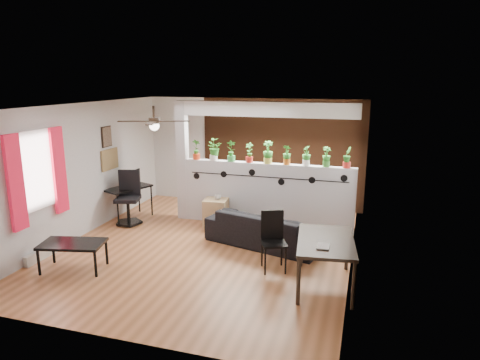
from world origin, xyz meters
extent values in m
cube|color=#9B5B32|center=(0.00, 0.00, -0.05)|extent=(6.30, 7.10, 0.10)
cube|color=#B7B7BA|center=(0.00, 3.02, 1.30)|extent=(6.30, 0.04, 2.90)
cube|color=#B7B7BA|center=(0.00, -3.02, 1.30)|extent=(6.30, 0.04, 2.90)
cube|color=#B7B7BA|center=(-2.62, 0.00, 1.30)|extent=(0.04, 7.10, 2.90)
cube|color=#B7B7BA|center=(2.62, 0.00, 1.30)|extent=(0.04, 7.10, 2.90)
cube|color=white|center=(0.00, 0.00, 2.65)|extent=(6.30, 7.10, 0.10)
cube|color=#BCBCC1|center=(0.80, 1.50, 0.68)|extent=(3.60, 0.18, 1.35)
cube|color=white|center=(0.80, 1.50, 2.45)|extent=(3.60, 0.18, 0.30)
cube|color=#BCBCC1|center=(-1.11, 1.50, 1.30)|extent=(0.22, 0.20, 2.60)
cube|color=#AA5931|center=(0.80, 2.97, 1.30)|extent=(3.90, 0.05, 2.60)
cube|color=black|center=(0.80, 1.40, 1.08)|extent=(3.31, 0.01, 0.02)
cylinder|color=black|center=(-0.75, 1.40, 1.00)|extent=(0.14, 0.01, 0.14)
cylinder|color=black|center=(-0.13, 1.40, 1.08)|extent=(0.14, 0.01, 0.14)
cylinder|color=black|center=(0.49, 1.40, 1.16)|extent=(0.14, 0.01, 0.14)
cylinder|color=black|center=(1.11, 1.40, 1.00)|extent=(0.14, 0.01, 0.14)
cylinder|color=black|center=(1.73, 1.40, 1.08)|extent=(0.14, 0.01, 0.14)
cylinder|color=black|center=(2.35, 1.40, 1.16)|extent=(0.14, 0.01, 0.14)
cube|color=white|center=(-2.58, -1.20, 1.55)|extent=(0.02, 0.95, 1.25)
cube|color=white|center=(-2.57, -1.20, 1.55)|extent=(0.04, 1.05, 1.35)
cube|color=red|center=(-2.53, -1.70, 1.45)|extent=(0.06, 0.30, 1.55)
cube|color=red|center=(-2.53, -0.70, 1.45)|extent=(0.06, 0.30, 1.55)
cube|color=beige|center=(-2.54, -1.20, 0.09)|extent=(0.08, 1.00, 0.18)
cube|color=olive|center=(-2.58, 0.95, 1.35)|extent=(0.03, 0.60, 0.45)
cube|color=#8C7259|center=(-2.58, 0.90, 1.85)|extent=(0.03, 0.30, 0.40)
cube|color=black|center=(-2.58, 0.90, 1.85)|extent=(0.02, 0.34, 0.44)
cylinder|color=black|center=(-0.80, -0.30, 2.50)|extent=(0.04, 0.04, 0.20)
cylinder|color=black|center=(-0.80, -0.30, 2.35)|extent=(0.18, 0.18, 0.10)
sphere|color=white|center=(-0.80, -0.30, 2.26)|extent=(0.17, 0.17, 0.17)
cube|color=black|center=(-0.48, -0.18, 2.34)|extent=(0.55, 0.29, 0.01)
cube|color=black|center=(-0.92, 0.02, 2.34)|extent=(0.29, 0.55, 0.01)
cube|color=black|center=(-1.12, -0.42, 2.34)|extent=(0.55, 0.29, 0.01)
cube|color=black|center=(-0.68, -0.62, 2.34)|extent=(0.29, 0.55, 0.01)
cylinder|color=#E6421B|center=(-0.78, 1.50, 1.41)|extent=(0.16, 0.16, 0.12)
imported|color=#1D611B|center=(-0.78, 1.50, 1.62)|extent=(0.25, 0.21, 0.34)
cylinder|color=white|center=(-0.39, 1.50, 1.41)|extent=(0.17, 0.17, 0.12)
imported|color=#1D611B|center=(-0.39, 1.50, 1.63)|extent=(0.29, 0.25, 0.36)
cylinder|color=#338D3E|center=(0.01, 1.50, 1.41)|extent=(0.17, 0.17, 0.12)
imported|color=#1D611B|center=(0.01, 1.50, 1.63)|extent=(0.27, 0.23, 0.35)
cylinder|color=red|center=(0.41, 1.50, 1.41)|extent=(0.15, 0.15, 0.12)
imported|color=#1D611B|center=(0.41, 1.50, 1.61)|extent=(0.24, 0.20, 0.32)
cylinder|color=#CDC548|center=(0.80, 1.50, 1.41)|extent=(0.17, 0.17, 0.12)
imported|color=#1D611B|center=(0.80, 1.50, 1.63)|extent=(0.26, 0.22, 0.36)
cylinder|color=#C66017|center=(1.20, 1.50, 1.41)|extent=(0.14, 0.14, 0.12)
imported|color=#1D611B|center=(1.20, 1.50, 1.60)|extent=(0.22, 0.19, 0.30)
cylinder|color=white|center=(1.59, 1.50, 1.41)|extent=(0.14, 0.14, 0.12)
imported|color=#1D611B|center=(1.59, 1.50, 1.60)|extent=(0.22, 0.24, 0.30)
cylinder|color=#3F9034|center=(1.99, 1.50, 1.41)|extent=(0.14, 0.14, 0.12)
imported|color=#1D611B|center=(1.99, 1.50, 1.60)|extent=(0.25, 0.24, 0.30)
cylinder|color=red|center=(2.38, 1.50, 1.41)|extent=(0.15, 0.15, 0.12)
imported|color=#1D611B|center=(2.38, 1.50, 1.61)|extent=(0.22, 0.25, 0.32)
imported|color=black|center=(1.00, 0.46, 0.30)|extent=(2.22, 1.32, 0.61)
cube|color=tan|center=(-0.23, 1.16, 0.29)|extent=(0.52, 0.47, 0.59)
imported|color=gray|center=(-0.18, 1.16, 0.64)|extent=(0.15, 0.15, 0.11)
cube|color=black|center=(-2.25, 1.08, 0.70)|extent=(0.85, 1.12, 0.04)
cylinder|color=black|center=(-2.62, 0.73, 0.34)|extent=(0.03, 0.03, 0.68)
cylinder|color=black|center=(-2.21, 0.57, 0.34)|extent=(0.03, 0.03, 0.68)
cylinder|color=black|center=(-2.29, 1.59, 0.34)|extent=(0.03, 0.03, 0.68)
cylinder|color=black|center=(-1.88, 1.43, 0.34)|extent=(0.03, 0.03, 0.68)
imported|color=black|center=(-2.25, 1.23, 0.82)|extent=(0.33, 0.08, 0.19)
cylinder|color=black|center=(-2.05, 0.72, 0.05)|extent=(0.59, 0.59, 0.05)
cylinder|color=black|center=(-2.05, 0.72, 0.29)|extent=(0.07, 0.07, 0.50)
cube|color=black|center=(-2.05, 0.72, 0.56)|extent=(0.58, 0.58, 0.08)
cube|color=black|center=(-2.11, 0.93, 0.88)|extent=(0.45, 0.19, 0.54)
cube|color=black|center=(2.25, -0.89, 0.71)|extent=(0.97, 1.44, 0.05)
cylinder|color=black|center=(1.96, -1.57, 0.34)|extent=(0.06, 0.06, 0.69)
cylinder|color=black|center=(2.69, -1.48, 0.34)|extent=(0.06, 0.06, 0.69)
cylinder|color=black|center=(1.81, -0.31, 0.34)|extent=(0.06, 0.06, 0.69)
cylinder|color=black|center=(2.54, -0.22, 0.34)|extent=(0.06, 0.06, 0.69)
imported|color=gray|center=(2.15, -1.19, 0.75)|extent=(0.18, 0.24, 0.02)
cube|color=black|center=(1.40, -0.59, 0.47)|extent=(0.51, 0.51, 0.03)
cube|color=black|center=(1.33, -0.43, 0.72)|extent=(0.36, 0.17, 0.50)
cube|color=black|center=(1.31, -0.81, 0.23)|extent=(0.03, 0.03, 0.47)
cube|color=black|center=(1.62, -0.68, 0.23)|extent=(0.03, 0.03, 0.47)
cube|color=black|center=(1.19, -0.50, 0.48)|extent=(0.03, 0.03, 0.95)
cube|color=black|center=(1.49, -0.37, 0.48)|extent=(0.03, 0.03, 0.95)
cube|color=black|center=(-1.73, -1.51, 0.45)|extent=(1.10, 0.77, 0.04)
cylinder|color=black|center=(-2.13, -1.84, 0.21)|extent=(0.04, 0.04, 0.42)
cylinder|color=black|center=(-1.23, -1.63, 0.21)|extent=(0.04, 0.04, 0.42)
cylinder|color=black|center=(-2.24, -1.38, 0.21)|extent=(0.04, 0.04, 0.42)
cylinder|color=black|center=(-1.34, -1.17, 0.21)|extent=(0.04, 0.04, 0.42)
camera|label=1|loc=(2.74, -6.94, 3.06)|focal=32.00mm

